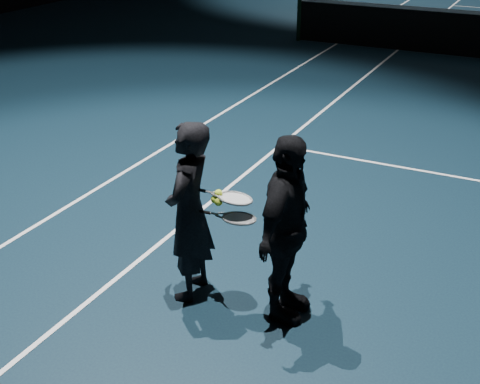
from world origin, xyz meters
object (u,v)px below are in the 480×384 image
object	(u,v)px
racket_upper	(235,198)
tennis_balls	(217,198)
player_b	(286,230)
racket_lower	(239,218)
player_a	(189,212)

from	to	relation	value
racket_upper	tennis_balls	size ratio (longest dim) A/B	5.67
racket_upper	player_b	bearing A→B (deg)	-9.08
racket_lower	tennis_balls	size ratio (longest dim) A/B	5.67
player_b	racket_upper	bearing A→B (deg)	87.53
player_b	racket_lower	xyz separation A→B (m)	(-0.40, -0.03, 0.03)
racket_upper	racket_lower	bearing A→B (deg)	-42.66
player_a	tennis_balls	xyz separation A→B (m)	(0.25, 0.03, 0.17)
racket_lower	player_b	bearing A→B (deg)	0.00
player_a	racket_lower	distance (m)	0.45
player_b	racket_lower	size ratio (longest dim) A/B	2.33
racket_upper	tennis_balls	distance (m)	0.15
player_a	player_b	distance (m)	0.85
player_b	racket_lower	distance (m)	0.40
racket_lower	racket_upper	world-z (taller)	racket_upper
player_a	racket_lower	bearing A→B (deg)	86.95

